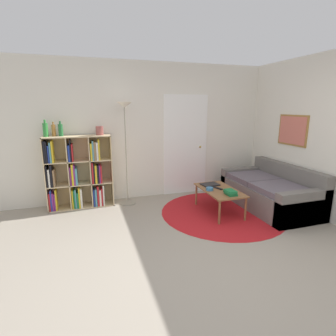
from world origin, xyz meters
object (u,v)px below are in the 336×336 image
at_px(floor_lamp, 125,125).
at_px(bottle_left, 45,130).
at_px(coffee_table, 219,192).
at_px(bowl, 210,189).
at_px(laptop, 210,184).
at_px(bottle_right, 61,130).
at_px(couch, 271,192).
at_px(bookshelf, 78,174).
at_px(bottle_middle, 54,130).
at_px(vase_on_shelf, 100,131).

xyz_separation_m(floor_lamp, bottle_left, (-1.30, 0.10, -0.06)).
distance_m(coffee_table, bowl, 0.20).
bearing_deg(laptop, bottle_right, 163.41).
bearing_deg(floor_lamp, laptop, -23.66).
height_order(floor_lamp, bowl, floor_lamp).
height_order(bowl, bottle_left, bottle_left).
xyz_separation_m(coffee_table, bowl, (-0.18, 0.01, 0.07)).
xyz_separation_m(couch, laptop, (-1.07, 0.33, 0.15)).
distance_m(couch, bottle_left, 4.06).
bearing_deg(bookshelf, floor_lamp, -7.39).
relative_size(floor_lamp, bottle_left, 6.59).
relative_size(floor_lamp, bottle_middle, 7.62).
bearing_deg(bottle_left, bowl, -21.09).
height_order(couch, laptop, couch).
relative_size(couch, bottle_left, 6.27).
bearing_deg(vase_on_shelf, coffee_table, -28.30).
height_order(bookshelf, bottle_right, bottle_right).
bearing_deg(coffee_table, bowl, 177.68).
xyz_separation_m(laptop, bottle_middle, (-2.57, 0.73, 0.97)).
height_order(coffee_table, vase_on_shelf, vase_on_shelf).
distance_m(bookshelf, bottle_left, 0.91).
height_order(bottle_left, bottle_middle, bottle_left).
distance_m(coffee_table, bottle_left, 3.08).
xyz_separation_m(bookshelf, bottle_right, (-0.22, 0.01, 0.78)).
bearing_deg(bottle_left, coffee_table, -19.92).
bearing_deg(bottle_left, vase_on_shelf, 0.91).
bearing_deg(bottle_right, bottle_left, -172.92).
bearing_deg(coffee_table, bookshelf, 156.23).
xyz_separation_m(coffee_table, bottle_middle, (-2.61, 1.02, 1.02)).
relative_size(bowl, bottle_right, 0.48).
xyz_separation_m(laptop, bowl, (-0.14, -0.28, 0.02)).
height_order(bookshelf, couch, bookshelf).
height_order(coffee_table, bottle_middle, bottle_middle).
distance_m(couch, bottle_middle, 3.95).
bearing_deg(bottle_right, bottle_middle, 179.57).
bearing_deg(bowl, bookshelf, 154.57).
distance_m(coffee_table, bottle_middle, 2.98).
bearing_deg(coffee_table, couch, -2.40).
bearing_deg(bottle_left, bookshelf, 1.78).
bearing_deg(couch, bottle_left, 164.64).
bearing_deg(vase_on_shelf, bookshelf, 179.95).
xyz_separation_m(floor_lamp, bowl, (1.24, -0.89, -1.03)).
distance_m(bookshelf, vase_on_shelf, 0.86).
bearing_deg(vase_on_shelf, bottle_middle, 178.79).
relative_size(bookshelf, couch, 0.73).
bearing_deg(bottle_middle, bowl, -22.64).
bearing_deg(coffee_table, laptop, 97.78).
relative_size(bookshelf, bottle_middle, 5.29).
bearing_deg(bookshelf, bowl, -25.43).
bearing_deg(bowl, bottle_middle, 157.36).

